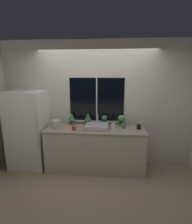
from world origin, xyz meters
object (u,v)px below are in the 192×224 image
(potted_plant_center_left, at_px, (88,118))
(kettle, at_px, (56,124))
(refrigerator, at_px, (29,129))
(mug_green, at_px, (124,126))
(potted_plant_far_left, at_px, (72,117))
(potted_plant_far_right, at_px, (121,120))
(potted_plant_center_right, at_px, (104,120))
(mug_red, at_px, (74,128))
(sink, at_px, (97,126))
(soap_bottle, at_px, (113,125))
(mug_black, at_px, (139,127))

(potted_plant_center_left, distance_m, kettle, 0.69)
(refrigerator, xyz_separation_m, mug_green, (2.03, 0.03, 0.12))
(potted_plant_far_left, distance_m, potted_plant_far_right, 1.08)
(potted_plant_center_right, distance_m, mug_red, 0.70)
(sink, xyz_separation_m, potted_plant_center_left, (-0.21, 0.23, 0.11))
(sink, bearing_deg, refrigerator, 178.39)
(potted_plant_center_right, bearing_deg, mug_green, -21.93)
(sink, relative_size, kettle, 2.51)
(soap_bottle, xyz_separation_m, mug_green, (0.21, 0.05, -0.03))
(refrigerator, bearing_deg, potted_plant_center_right, 6.63)
(soap_bottle, distance_m, kettle, 1.19)
(soap_bottle, bearing_deg, potted_plant_center_left, 158.76)
(potted_plant_center_right, bearing_deg, mug_red, -148.95)
(refrigerator, relative_size, kettle, 9.08)
(potted_plant_center_right, relative_size, mug_black, 2.44)
(mug_green, distance_m, kettle, 1.40)
(refrigerator, relative_size, mug_green, 17.23)
(mug_black, bearing_deg, potted_plant_far_right, 152.86)
(refrigerator, xyz_separation_m, kettle, (0.63, -0.07, 0.16))
(mug_black, height_order, mug_red, mug_black)
(sink, relative_size, potted_plant_far_right, 1.90)
(mug_red, xyz_separation_m, kettle, (-0.40, 0.10, 0.05))
(potted_plant_far_right, relative_size, mug_red, 2.72)
(potted_plant_center_left, height_order, potted_plant_center_right, potted_plant_center_left)
(refrigerator, xyz_separation_m, potted_plant_far_right, (1.99, 0.19, 0.22))
(potted_plant_far_left, relative_size, potted_plant_center_right, 1.19)
(soap_bottle, bearing_deg, mug_black, 4.02)
(potted_plant_far_right, distance_m, mug_green, 0.19)
(sink, relative_size, potted_plant_center_left, 1.64)
(mug_red, xyz_separation_m, mug_green, (1.00, 0.20, 0.01))
(potted_plant_far_right, distance_m, mug_red, 1.03)
(potted_plant_far_left, distance_m, soap_bottle, 0.94)
(refrigerator, xyz_separation_m, potted_plant_far_left, (0.91, 0.19, 0.24))
(potted_plant_center_right, height_order, mug_green, potted_plant_center_right)
(sink, xyz_separation_m, mug_red, (-0.45, -0.13, -0.01))
(potted_plant_center_left, distance_m, mug_red, 0.45)
(potted_plant_far_left, bearing_deg, soap_bottle, -13.18)
(refrigerator, height_order, soap_bottle, refrigerator)
(sink, relative_size, soap_bottle, 2.57)
(potted_plant_far_left, height_order, potted_plant_far_right, potted_plant_far_left)
(sink, distance_m, mug_red, 0.47)
(refrigerator, height_order, potted_plant_far_left, refrigerator)
(potted_plant_center_right, relative_size, mug_green, 2.38)
(refrigerator, xyz_separation_m, potted_plant_center_right, (1.63, 0.19, 0.19))
(potted_plant_center_left, bearing_deg, kettle, -158.11)
(potted_plant_center_right, xyz_separation_m, mug_red, (-0.60, -0.36, -0.07))
(potted_plant_far_right, xyz_separation_m, soap_bottle, (-0.17, -0.21, -0.07))
(soap_bottle, height_order, mug_black, soap_bottle)
(refrigerator, height_order, potted_plant_center_left, refrigerator)
(refrigerator, distance_m, potted_plant_center_right, 1.65)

